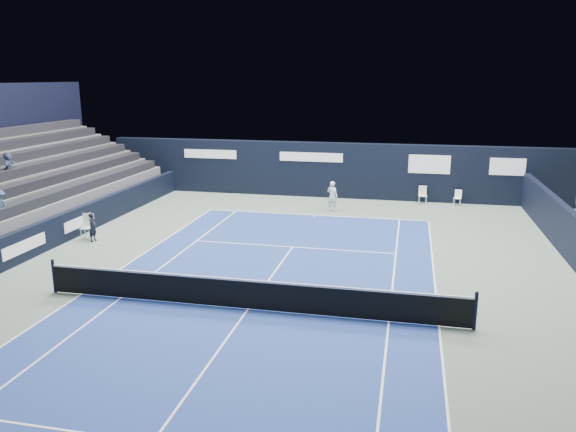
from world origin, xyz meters
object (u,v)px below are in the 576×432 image
line_judge_chair (88,225)px  tennis_player (332,196)px  folding_chair_back_a (423,192)px  tennis_net (248,293)px  folding_chair_back_b (458,196)px

line_judge_chair → tennis_player: (9.41, 7.26, 0.17)m
folding_chair_back_a → tennis_net: (-5.23, -15.87, -0.13)m
line_judge_chair → tennis_player: size_ratio=0.69×
tennis_player → folding_chair_back_a: bearing=32.1°
folding_chair_back_b → tennis_net: size_ratio=0.06×
tennis_net → folding_chair_back_a: bearing=71.8°
folding_chair_back_a → tennis_net: bearing=-114.4°
folding_chair_back_a → folding_chair_back_b: folding_chair_back_a is taller
folding_chair_back_a → tennis_net: size_ratio=0.07×
folding_chair_back_b → line_judge_chair: size_ratio=0.77×
folding_chair_back_a → line_judge_chair: 17.23m
folding_chair_back_a → line_judge_chair: bearing=-150.2°
tennis_net → tennis_player: size_ratio=8.30×
folding_chair_back_b → tennis_player: 6.99m
folding_chair_back_b → tennis_net: bearing=-97.7°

